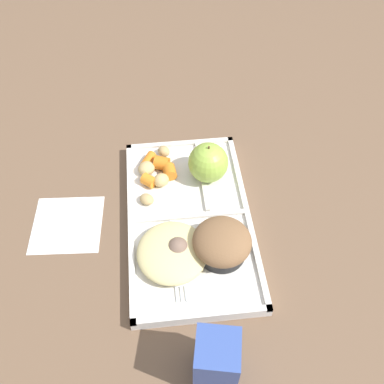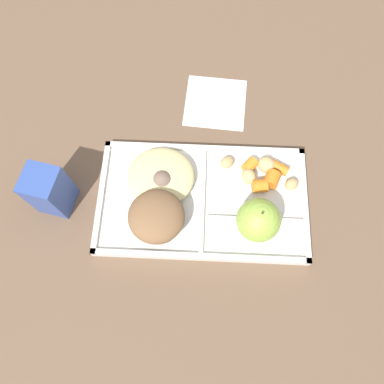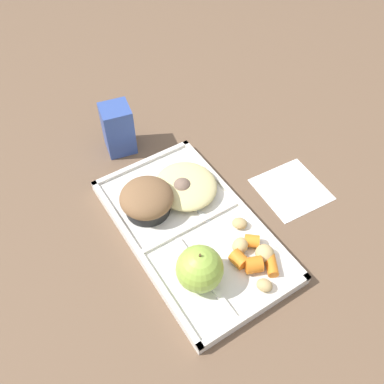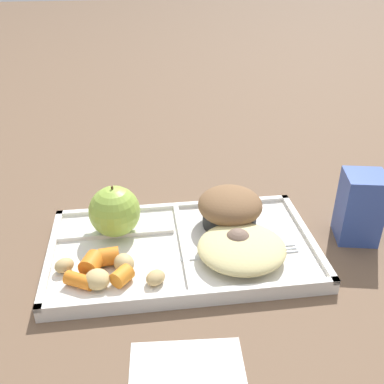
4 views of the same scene
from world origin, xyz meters
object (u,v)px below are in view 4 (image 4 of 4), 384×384
(green_apple, at_px, (115,211))
(bran_muffin, at_px, (230,208))
(lunch_tray, at_px, (182,250))
(plastic_fork, at_px, (248,253))
(milk_carton, at_px, (360,207))

(green_apple, relative_size, bran_muffin, 0.82)
(lunch_tray, xyz_separation_m, green_apple, (-0.10, 0.05, 0.05))
(plastic_fork, height_order, milk_carton, milk_carton)
(bran_muffin, bearing_deg, milk_carton, -10.98)
(green_apple, bearing_deg, plastic_fork, -22.27)
(lunch_tray, relative_size, bran_muffin, 3.91)
(lunch_tray, bearing_deg, plastic_fork, -18.48)
(lunch_tray, relative_size, milk_carton, 3.54)
(green_apple, bearing_deg, bran_muffin, 0.00)
(lunch_tray, height_order, green_apple, green_apple)
(green_apple, bearing_deg, lunch_tray, -25.70)
(bran_muffin, distance_m, plastic_fork, 0.08)
(bran_muffin, bearing_deg, plastic_fork, -81.26)
(lunch_tray, height_order, bran_muffin, bran_muffin)
(lunch_tray, xyz_separation_m, bran_muffin, (0.08, 0.05, 0.04))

